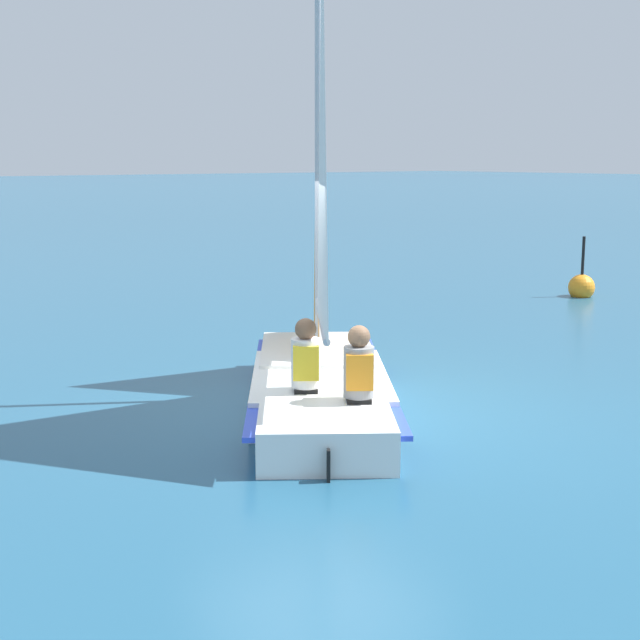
{
  "coord_description": "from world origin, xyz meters",
  "views": [
    {
      "loc": [
        -5.77,
        -7.62,
        2.76
      ],
      "look_at": [
        0.0,
        0.0,
        1.01
      ],
      "focal_mm": 50.0,
      "sensor_mm": 36.0,
      "label": 1
    }
  ],
  "objects_px": {
    "sailboat_main": "(320,341)",
    "sailor_helm": "(306,371)",
    "sailor_crew": "(359,380)",
    "buoy_marker": "(581,287)"
  },
  "relations": [
    {
      "from": "sailor_crew",
      "to": "buoy_marker",
      "type": "relative_size",
      "value": 0.9
    },
    {
      "from": "sailor_crew",
      "to": "sailor_helm",
      "type": "bearing_deg",
      "value": 51.67
    },
    {
      "from": "sailor_helm",
      "to": "sailor_crew",
      "type": "height_order",
      "value": "same"
    },
    {
      "from": "sailor_crew",
      "to": "buoy_marker",
      "type": "xyz_separation_m",
      "value": [
        9.51,
        4.46,
        -0.42
      ]
    },
    {
      "from": "sailboat_main",
      "to": "sailor_crew",
      "type": "relative_size",
      "value": 4.63
    },
    {
      "from": "sailboat_main",
      "to": "sailor_helm",
      "type": "bearing_deg",
      "value": 166.34
    },
    {
      "from": "sailor_helm",
      "to": "buoy_marker",
      "type": "bearing_deg",
      "value": -33.1
    },
    {
      "from": "sailboat_main",
      "to": "sailor_helm",
      "type": "xyz_separation_m",
      "value": [
        -0.54,
        -0.47,
        -0.16
      ]
    },
    {
      "from": "sailboat_main",
      "to": "buoy_marker",
      "type": "xyz_separation_m",
      "value": [
        9.16,
        3.37,
        -0.58
      ]
    },
    {
      "from": "buoy_marker",
      "to": "sailor_crew",
      "type": "bearing_deg",
      "value": -154.86
    }
  ]
}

